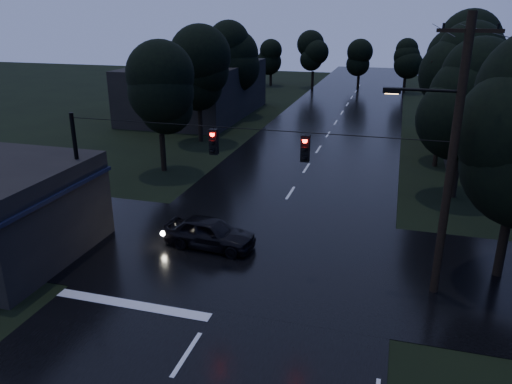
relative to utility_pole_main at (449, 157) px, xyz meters
The scene contains 14 objects.
main_road 21.06m from the utility_pole_main, 111.30° to the left, with size 12.00×120.00×0.02m, color black.
cross_street 9.14m from the utility_pole_main, behind, with size 60.00×9.00×0.02m, color black.
building_far_left 36.15m from the utility_pole_main, 126.44° to the left, with size 10.00×16.00×5.00m, color black.
utility_pole_main is the anchor object (origin of this frame).
utility_pole_far 17.08m from the utility_pole_main, 87.00° to the left, with size 2.00×0.30×7.50m.
anchor_pole_left 15.08m from the utility_pole_main, behind, with size 0.18×0.18×6.00m, color black.
span_signals 6.85m from the utility_pole_main, behind, with size 15.00×0.37×1.12m.
tree_left_a 19.76m from the utility_pole_main, 146.16° to the left, with size 3.92×3.92×8.26m.
tree_left_b 25.50m from the utility_pole_main, 131.84° to the left, with size 4.20×4.20×8.85m.
tree_left_c 33.94m from the utility_pole_main, 121.27° to the left, with size 4.48×4.48×9.44m.
tree_right_a 11.12m from the utility_pole_main, 81.77° to the left, with size 4.20×4.20×8.85m.
tree_right_b 19.14m from the utility_pole_main, 83.42° to the left, with size 4.48×4.48×9.44m.
tree_right_c 29.16m from the utility_pole_main, 84.50° to the left, with size 4.76×4.76×10.03m.
car 10.50m from the utility_pole_main, behind, with size 1.66×4.11×1.40m, color black.
Camera 1 is at (5.57, -6.64, 10.01)m, focal length 35.00 mm.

